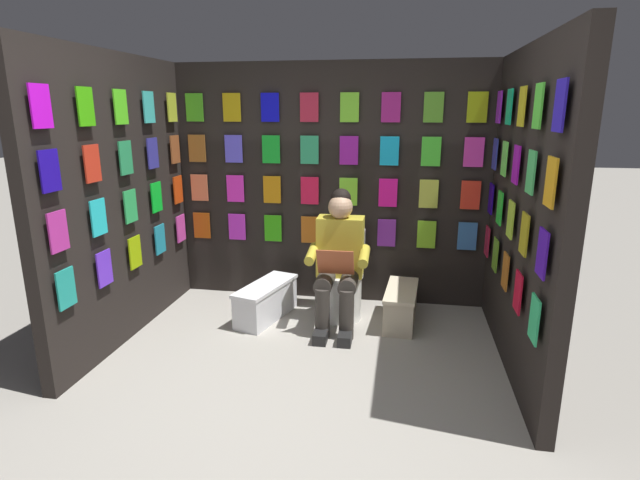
{
  "coord_description": "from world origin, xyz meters",
  "views": [
    {
      "loc": [
        -0.7,
        2.53,
        1.84
      ],
      "look_at": [
        -0.07,
        -1.15,
        0.85
      ],
      "focal_mm": 27.76,
      "sensor_mm": 36.0,
      "label": 1
    }
  ],
  "objects_px": {
    "comic_longbox_near": "(401,306)",
    "comic_longbox_far": "(266,301)",
    "toilet": "(341,281)",
    "person_reading": "(339,259)"
  },
  "relations": [
    {
      "from": "toilet",
      "to": "person_reading",
      "type": "bearing_deg",
      "value": 89.91
    },
    {
      "from": "toilet",
      "to": "comic_longbox_near",
      "type": "relative_size",
      "value": 1.14
    },
    {
      "from": "comic_longbox_near",
      "to": "comic_longbox_far",
      "type": "distance_m",
      "value": 1.21
    },
    {
      "from": "toilet",
      "to": "comic_longbox_near",
      "type": "height_order",
      "value": "toilet"
    },
    {
      "from": "toilet",
      "to": "comic_longbox_far",
      "type": "xyz_separation_m",
      "value": [
        0.66,
        0.19,
        -0.16
      ]
    },
    {
      "from": "person_reading",
      "to": "comic_longbox_near",
      "type": "xyz_separation_m",
      "value": [
        -0.54,
        -0.13,
        -0.44
      ]
    },
    {
      "from": "toilet",
      "to": "comic_longbox_far",
      "type": "bearing_deg",
      "value": 15.63
    },
    {
      "from": "toilet",
      "to": "person_reading",
      "type": "height_order",
      "value": "person_reading"
    },
    {
      "from": "person_reading",
      "to": "comic_longbox_far",
      "type": "height_order",
      "value": "person_reading"
    },
    {
      "from": "comic_longbox_far",
      "to": "toilet",
      "type": "bearing_deg",
      "value": -148.0
    }
  ]
}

